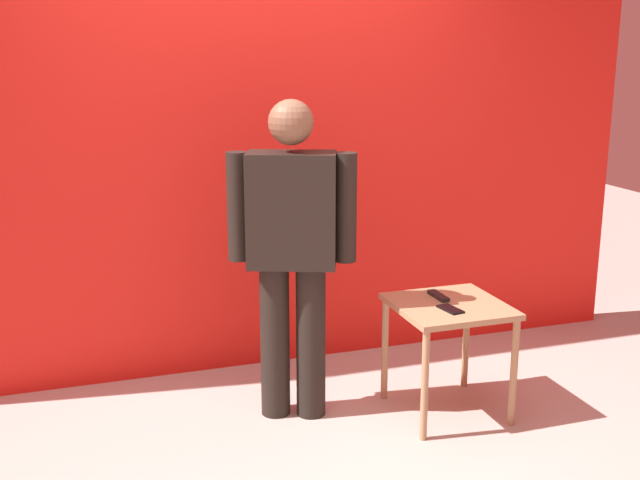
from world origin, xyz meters
name	(u,v)px	position (x,y,z in m)	size (l,w,h in m)	color
ground_plane	(325,464)	(0.00, 0.00, 0.00)	(12.00, 12.00, 0.00)	#B7B2A8
back_wall_red	(252,90)	(0.00, 1.29, 1.61)	(4.77, 0.12, 3.22)	red
standing_person	(292,245)	(0.01, 0.54, 0.90)	(0.63, 0.36, 1.61)	black
side_table	(449,320)	(0.77, 0.31, 0.50)	(0.55, 0.55, 0.59)	tan
cell_phone	(450,309)	(0.72, 0.22, 0.59)	(0.07, 0.14, 0.01)	black
tv_remote	(438,296)	(0.76, 0.41, 0.60)	(0.04, 0.17, 0.02)	black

